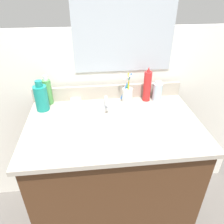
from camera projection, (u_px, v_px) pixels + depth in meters
name	position (u px, v px, depth m)	size (l,w,h in m)	color
ground_plane	(113.00, 218.00, 1.64)	(6.00, 6.00, 0.00)	#66605B
vanity_cabinet	(113.00, 180.00, 1.41)	(0.91, 0.56, 0.84)	#4C2D19
countertop	(113.00, 125.00, 1.19)	(0.95, 0.61, 0.02)	#B2A899
backsplash	(108.00, 92.00, 1.41)	(0.95, 0.02, 0.09)	#B2A899
back_wall	(108.00, 120.00, 1.60)	(2.05, 0.04, 1.30)	white
mirror_panel	(124.00, 24.00, 1.24)	(0.60, 0.01, 0.56)	#B2BCC6
sink_basin	(110.00, 132.00, 1.16)	(0.37, 0.37, 0.11)	white
faucet	(106.00, 105.00, 1.29)	(0.16, 0.10, 0.08)	silver
bottle_mouthwash_teal	(41.00, 97.00, 1.26)	(0.08, 0.08, 0.18)	teal
bottle_toner_green	(48.00, 91.00, 1.33)	(0.05, 0.05, 0.19)	#4C9E4C
bottle_gel_clear	(157.00, 91.00, 1.38)	(0.06, 0.06, 0.13)	silver
bottle_spray_red	(147.00, 86.00, 1.35)	(0.05, 0.05, 0.22)	red
cup_white_ceramic	(127.00, 94.00, 1.36)	(0.08, 0.08, 0.19)	white
soap_bar	(76.00, 100.00, 1.37)	(0.06, 0.04, 0.02)	white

